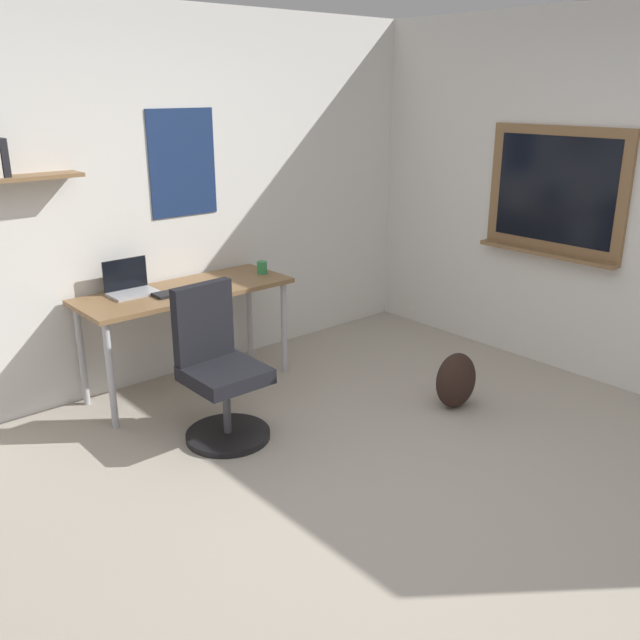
% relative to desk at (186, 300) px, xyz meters
% --- Properties ---
extents(ground_plane, '(5.20, 5.20, 0.00)m').
position_rel_desk_xyz_m(ground_plane, '(-0.07, -2.09, -0.66)').
color(ground_plane, '#ADA393').
rests_on(ground_plane, ground).
extents(wall_back, '(5.00, 0.30, 2.60)m').
position_rel_desk_xyz_m(wall_back, '(-0.07, 0.36, 0.64)').
color(wall_back, silver).
rests_on(wall_back, ground).
extents(desk, '(1.49, 0.57, 0.74)m').
position_rel_desk_xyz_m(desk, '(0.00, 0.00, 0.00)').
color(desk, olive).
rests_on(desk, ground).
extents(office_chair, '(0.52, 0.52, 0.95)m').
position_rel_desk_xyz_m(office_chair, '(-0.22, -0.75, -0.25)').
color(office_chair, black).
rests_on(office_chair, ground).
extents(laptop, '(0.31, 0.21, 0.23)m').
position_rel_desk_xyz_m(laptop, '(-0.33, 0.14, 0.13)').
color(laptop, '#ADAFB5').
rests_on(laptop, desk).
extents(keyboard, '(0.37, 0.13, 0.02)m').
position_rel_desk_xyz_m(keyboard, '(-0.07, -0.07, 0.09)').
color(keyboard, black).
rests_on(keyboard, desk).
extents(computer_mouse, '(0.10, 0.06, 0.03)m').
position_rel_desk_xyz_m(computer_mouse, '(0.21, -0.07, 0.10)').
color(computer_mouse, '#262628').
rests_on(computer_mouse, desk).
extents(coffee_mug, '(0.08, 0.08, 0.09)m').
position_rel_desk_xyz_m(coffee_mug, '(0.64, -0.02, 0.12)').
color(coffee_mug, '#338C4C').
rests_on(coffee_mug, desk).
extents(backpack, '(0.32, 0.22, 0.38)m').
position_rel_desk_xyz_m(backpack, '(1.19, -1.44, -0.47)').
color(backpack, black).
rests_on(backpack, ground).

